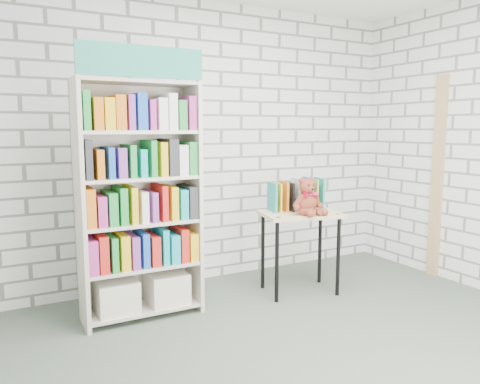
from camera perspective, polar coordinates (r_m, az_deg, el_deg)
name	(u,v)px	position (r m, az deg, el deg)	size (l,w,h in m)	color
ground	(322,362)	(3.39, 9.96, -19.75)	(4.50, 4.50, 0.00)	#475447
room_shell	(329,92)	(3.01, 10.77, 11.93)	(4.52, 4.02, 2.81)	silver
bookshelf	(139,199)	(3.89, -12.17, -0.79)	(0.97, 0.38, 2.17)	beige
display_table	(300,224)	(4.46, 7.35, -3.83)	(0.81, 0.64, 0.77)	#DFC485
table_books	(296,195)	(4.52, 6.82, -0.34)	(0.54, 0.32, 0.30)	teal
teddy_bear	(308,200)	(4.32, 8.27, -0.92)	(0.32, 0.29, 0.34)	maroon
door_trim	(437,177)	(5.29, 22.92, 1.66)	(0.05, 0.12, 2.10)	tan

